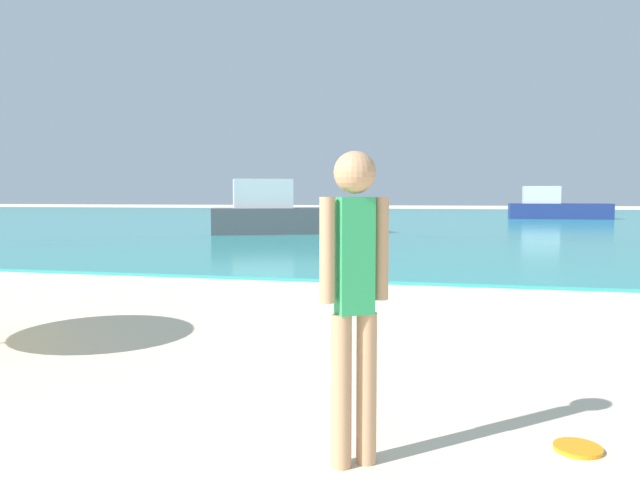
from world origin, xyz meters
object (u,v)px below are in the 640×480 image
object	(u,v)px
person_standing	(354,289)
boat_near	(285,215)
boat_far	(555,208)
frisbee	(578,448)

from	to	relation	value
person_standing	boat_near	bearing A→B (deg)	74.84
boat_far	boat_near	bearing A→B (deg)	-124.22
person_standing	boat_far	world-z (taller)	boat_far
frisbee	boat_near	xyz separation A→B (m)	(-7.44, 18.96, 0.78)
boat_near	boat_far	xyz separation A→B (m)	(12.62, 18.62, -0.00)
frisbee	boat_far	size ratio (longest dim) A/B	0.05
frisbee	boat_far	xyz separation A→B (m)	(5.18, 37.58, 0.77)
person_standing	frisbee	xyz separation A→B (m)	(1.27, 0.49, -0.99)
boat_near	boat_far	distance (m)	22.49
person_standing	boat_far	size ratio (longest dim) A/B	0.29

